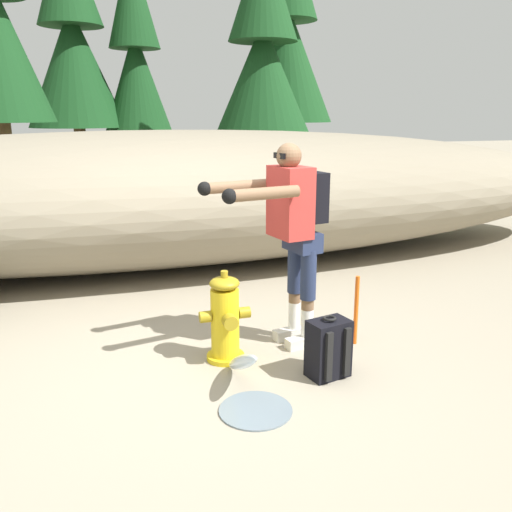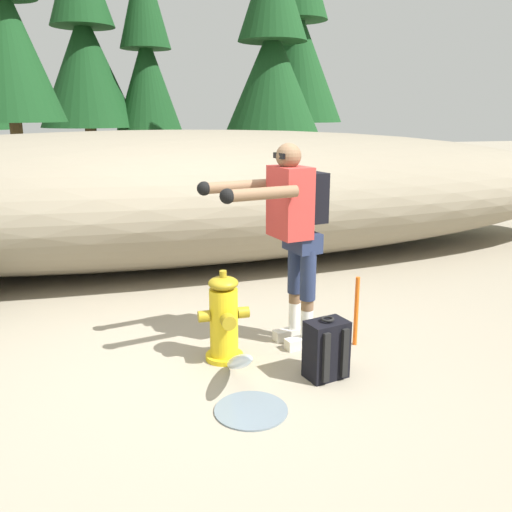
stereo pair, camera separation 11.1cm
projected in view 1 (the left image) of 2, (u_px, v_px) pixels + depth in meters
name	position (u px, v px, depth m)	size (l,w,h in m)	color
ground_plane	(226.00, 368.00, 4.18)	(56.00, 56.00, 0.04)	gray
dirt_embankment	(164.00, 197.00, 6.92)	(12.79, 3.20, 1.70)	gray
fire_hydrant	(225.00, 320.00, 4.20)	(0.40, 0.35, 0.74)	gold
hydrant_water_jet	(246.00, 375.00, 3.72)	(0.49, 0.92, 0.44)	silver
utility_worker	(292.00, 221.00, 4.29)	(1.03, 0.64, 1.68)	beige
spare_backpack	(328.00, 349.00, 3.97)	(0.34, 0.33, 0.47)	black
pine_tree_center	(72.00, 44.00, 13.15)	(2.42, 2.42, 6.36)	#47331E
pine_tree_right	(136.00, 66.00, 13.57)	(1.98, 1.98, 5.90)	#47331E
pine_tree_far_right	(263.00, 60.00, 11.67)	(2.33, 2.33, 5.58)	#47331E
pine_tree_ridge_end	(286.00, 39.00, 13.01)	(2.33, 2.33, 6.44)	#47331E
survey_stake	(356.00, 310.00, 4.50)	(0.04, 0.04, 0.60)	#E55914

